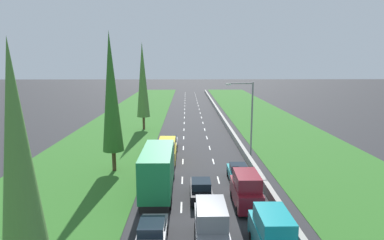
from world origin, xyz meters
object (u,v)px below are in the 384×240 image
(poplar_tree_nearest, at_px, (19,165))
(street_light_mast, at_px, (249,115))
(poplar_tree_second, at_px, (111,93))
(green_box_truck_left_lane, at_px, (158,170))
(teal_hatchback_right_lane_fourth, at_px, (238,172))
(grey_sedan_left_lane, at_px, (152,234))
(black_sedan_centre_lane, at_px, (201,189))
(grey_sedan_left_lane_fifth, at_px, (171,143))
(teal_van_right_lane, at_px, (272,234))
(yellow_van_left_lane, at_px, (167,151))
(grey_van_centre_lane, at_px, (211,225))
(poplar_tree_third, at_px, (143,80))
(maroon_van_right_lane, at_px, (246,190))

(poplar_tree_nearest, bearing_deg, street_light_mast, 60.42)
(poplar_tree_nearest, height_order, poplar_tree_second, poplar_tree_second)
(poplar_tree_second, bearing_deg, green_box_truck_left_lane, -50.04)
(teal_hatchback_right_lane_fourth, bearing_deg, grey_sedan_left_lane, -122.10)
(teal_hatchback_right_lane_fourth, bearing_deg, poplar_tree_nearest, -124.12)
(grey_sedan_left_lane, height_order, black_sedan_centre_lane, same)
(green_box_truck_left_lane, relative_size, poplar_tree_second, 0.65)
(grey_sedan_left_lane_fifth, bearing_deg, teal_van_right_lane, -73.84)
(yellow_van_left_lane, bearing_deg, green_box_truck_left_lane, -91.60)
(teal_hatchback_right_lane_fourth, xyz_separation_m, grey_van_centre_lane, (-3.43, -11.32, 0.56))
(grey_van_centre_lane, height_order, street_light_mast, street_light_mast)
(teal_hatchback_right_lane_fourth, xyz_separation_m, grey_sedan_left_lane_fifth, (-6.99, 11.90, -0.02))
(grey_sedan_left_lane, xyz_separation_m, poplar_tree_third, (-5.05, 35.71, 7.47))
(maroon_van_right_lane, bearing_deg, black_sedan_centre_lane, 155.40)
(maroon_van_right_lane, distance_m, street_light_mast, 14.09)
(grey_sedan_left_lane, height_order, poplar_tree_nearest, poplar_tree_nearest)
(maroon_van_right_lane, distance_m, poplar_tree_third, 33.17)
(teal_hatchback_right_lane_fourth, relative_size, poplar_tree_third, 0.27)
(grey_sedan_left_lane, relative_size, maroon_van_right_lane, 0.92)
(yellow_van_left_lane, relative_size, black_sedan_centre_lane, 1.09)
(teal_hatchback_right_lane_fourth, xyz_separation_m, black_sedan_centre_lane, (-3.72, -4.17, -0.02))
(grey_sedan_left_lane, bearing_deg, poplar_tree_nearest, -127.70)
(grey_sedan_left_lane_fifth, distance_m, black_sedan_centre_lane, 16.40)
(grey_sedan_left_lane_fifth, xyz_separation_m, street_light_mast, (9.37, -4.36, 4.42))
(street_light_mast, bearing_deg, poplar_tree_third, 130.64)
(maroon_van_right_lane, distance_m, green_box_truck_left_lane, 7.62)
(maroon_van_right_lane, xyz_separation_m, poplar_tree_second, (-12.26, 8.86, 6.84))
(green_box_truck_left_lane, distance_m, grey_sedan_left_lane_fifth, 15.04)
(grey_sedan_left_lane, relative_size, poplar_tree_nearest, 0.37)
(teal_hatchback_right_lane_fourth, bearing_deg, yellow_van_left_lane, 140.63)
(grey_sedan_left_lane, relative_size, teal_van_right_lane, 0.92)
(teal_hatchback_right_lane_fourth, relative_size, poplar_tree_nearest, 0.32)
(green_box_truck_left_lane, distance_m, poplar_tree_third, 28.58)
(grey_van_centre_lane, distance_m, poplar_tree_nearest, 11.72)
(yellow_van_left_lane, xyz_separation_m, poplar_tree_second, (-5.42, -2.72, 6.84))
(teal_van_right_lane, bearing_deg, grey_van_centre_lane, 161.63)
(teal_hatchback_right_lane_fourth, distance_m, poplar_tree_nearest, 21.80)
(black_sedan_centre_lane, distance_m, poplar_tree_third, 30.73)
(green_box_truck_left_lane, height_order, poplar_tree_third, poplar_tree_third)
(poplar_tree_nearest, bearing_deg, teal_van_right_lane, 22.10)
(yellow_van_left_lane, bearing_deg, grey_sedan_left_lane, -89.95)
(maroon_van_right_lane, bearing_deg, green_box_truck_left_lane, 159.25)
(teal_van_right_lane, relative_size, poplar_tree_nearest, 0.40)
(yellow_van_left_lane, height_order, grey_sedan_left_lane_fifth, yellow_van_left_lane)
(poplar_tree_nearest, bearing_deg, green_box_truck_left_lane, 72.92)
(teal_hatchback_right_lane_fourth, bearing_deg, black_sedan_centre_lane, -131.71)
(yellow_van_left_lane, xyz_separation_m, grey_van_centre_lane, (3.66, -17.14, 0.00))
(yellow_van_left_lane, xyz_separation_m, grey_sedan_left_lane_fifth, (0.10, 6.08, -0.59))
(grey_sedan_left_lane, relative_size, black_sedan_centre_lane, 1.00)
(yellow_van_left_lane, bearing_deg, maroon_van_right_lane, -59.43)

